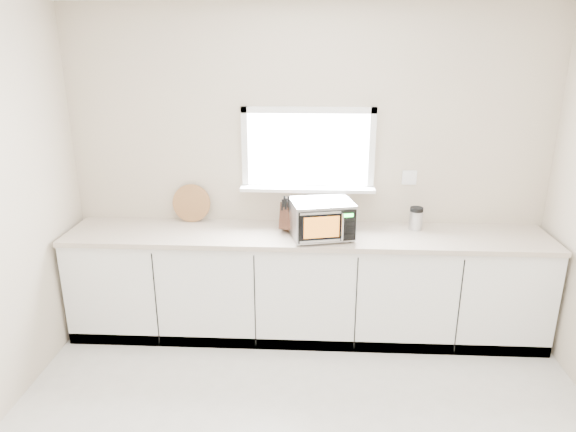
{
  "coord_description": "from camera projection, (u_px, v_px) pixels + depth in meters",
  "views": [
    {
      "loc": [
        0.05,
        -2.22,
        2.38
      ],
      "look_at": [
        -0.14,
        1.55,
        1.11
      ],
      "focal_mm": 32.0,
      "sensor_mm": 36.0,
      "label": 1
    }
  ],
  "objects": [
    {
      "name": "back_wall",
      "position": [
        308.0,
        171.0,
        4.32
      ],
      "size": [
        4.0,
        0.17,
        2.7
      ],
      "color": "#B8A892",
      "rests_on": "ground"
    },
    {
      "name": "cabinets",
      "position": [
        306.0,
        286.0,
        4.33
      ],
      "size": [
        3.92,
        0.6,
        0.88
      ],
      "primitive_type": "cube",
      "color": "white",
      "rests_on": "ground"
    },
    {
      "name": "countertop",
      "position": [
        306.0,
        235.0,
        4.18
      ],
      "size": [
        3.92,
        0.64,
        0.04
      ],
      "primitive_type": "cube",
      "color": "beige",
      "rests_on": "cabinets"
    },
    {
      "name": "microwave",
      "position": [
        322.0,
        219.0,
        4.03
      ],
      "size": [
        0.53,
        0.46,
        0.3
      ],
      "rotation": [
        0.0,
        0.0,
        0.24
      ],
      "color": "black",
      "rests_on": "countertop"
    },
    {
      "name": "knife_block",
      "position": [
        288.0,
        215.0,
        4.2
      ],
      "size": [
        0.14,
        0.23,
        0.31
      ],
      "rotation": [
        0.0,
        0.0,
        -0.2
      ],
      "color": "#4D2B1B",
      "rests_on": "countertop"
    },
    {
      "name": "cutting_board",
      "position": [
        191.0,
        203.0,
        4.41
      ],
      "size": [
        0.33,
        0.08,
        0.32
      ],
      "primitive_type": "cylinder",
      "rotation": [
        1.4,
        0.0,
        0.0
      ],
      "color": "#935D39",
      "rests_on": "countertop"
    },
    {
      "name": "coffee_grinder",
      "position": [
        416.0,
        218.0,
        4.23
      ],
      "size": [
        0.11,
        0.11,
        0.19
      ],
      "rotation": [
        0.0,
        0.0,
        -0.03
      ],
      "color": "#B4B6BC",
      "rests_on": "countertop"
    }
  ]
}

